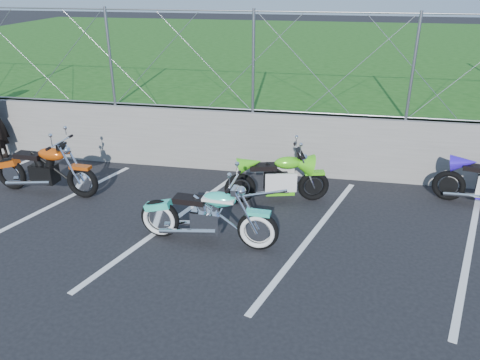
# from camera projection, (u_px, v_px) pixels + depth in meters

# --- Properties ---
(ground) EXTENTS (90.00, 90.00, 0.00)m
(ground) POSITION_uv_depth(u_px,v_px,m) (150.00, 253.00, 7.11)
(ground) COLOR black
(ground) RESTS_ON ground
(retaining_wall) EXTENTS (30.00, 0.22, 1.30)m
(retaining_wall) POSITION_uv_depth(u_px,v_px,m) (206.00, 139.00, 9.99)
(retaining_wall) COLOR slate
(retaining_wall) RESTS_ON ground
(grass_field) EXTENTS (30.00, 20.00, 1.30)m
(grass_field) POSITION_uv_depth(u_px,v_px,m) (268.00, 60.00, 18.97)
(grass_field) COLOR #1C4E15
(grass_field) RESTS_ON ground
(chain_link_fence) EXTENTS (28.00, 0.03, 2.00)m
(chain_link_fence) POSITION_uv_depth(u_px,v_px,m) (204.00, 61.00, 9.32)
(chain_link_fence) COLOR gray
(chain_link_fence) RESTS_ON retaining_wall
(parking_lines) EXTENTS (18.29, 4.31, 0.01)m
(parking_lines) POSITION_uv_depth(u_px,v_px,m) (240.00, 228.00, 7.81)
(parking_lines) COLOR silver
(parking_lines) RESTS_ON ground
(cruiser_turquoise) EXTENTS (2.25, 0.71, 1.11)m
(cruiser_turquoise) POSITION_uv_depth(u_px,v_px,m) (209.00, 218.00, 7.22)
(cruiser_turquoise) COLOR black
(cruiser_turquoise) RESTS_ON ground
(naked_orange) EXTENTS (2.19, 0.74, 1.09)m
(naked_orange) POSITION_uv_depth(u_px,v_px,m) (46.00, 171.00, 8.86)
(naked_orange) COLOR black
(naked_orange) RESTS_ON ground
(sportbike_green) EXTENTS (1.91, 0.73, 1.01)m
(sportbike_green) POSITION_uv_depth(u_px,v_px,m) (279.00, 180.00, 8.56)
(sportbike_green) COLOR black
(sportbike_green) RESTS_ON ground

